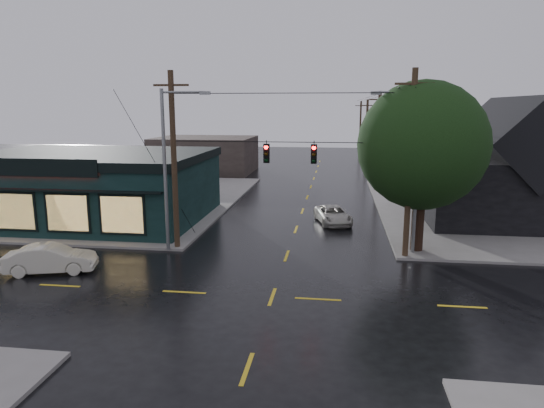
# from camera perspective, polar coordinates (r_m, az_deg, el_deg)

# --- Properties ---
(ground_plane) EXTENTS (160.00, 160.00, 0.00)m
(ground_plane) POSITION_cam_1_polar(r_m,az_deg,el_deg) (21.63, 0.03, -10.86)
(ground_plane) COLOR black
(sidewalk_nw) EXTENTS (28.00, 28.00, 0.15)m
(sidewalk_nw) POSITION_cam_1_polar(r_m,az_deg,el_deg) (46.56, -21.57, 0.54)
(sidewalk_nw) COLOR gray
(sidewalk_nw) RESTS_ON ground
(pizza_shop) EXTENTS (16.30, 12.34, 4.90)m
(pizza_shop) POSITION_cam_1_polar(r_m,az_deg,el_deg) (37.67, -20.38, 2.07)
(pizza_shop) COLOR black
(pizza_shop) RESTS_ON ground
(ne_building) EXTENTS (12.60, 11.60, 8.75)m
(ne_building) POSITION_cam_1_polar(r_m,az_deg,el_deg) (39.02, 26.19, 4.75)
(ne_building) COLOR black
(ne_building) RESTS_ON ground
(corner_tree) EXTENTS (7.10, 7.10, 9.51)m
(corner_tree) POSITION_cam_1_polar(r_m,az_deg,el_deg) (27.98, 17.28, 6.57)
(corner_tree) COLOR black
(corner_tree) RESTS_ON ground
(utility_pole_nw) EXTENTS (2.00, 0.32, 10.15)m
(utility_pole_nw) POSITION_cam_1_polar(r_m,az_deg,el_deg) (29.07, -11.06, -5.19)
(utility_pole_nw) COLOR #301F15
(utility_pole_nw) RESTS_ON ground
(utility_pole_ne) EXTENTS (2.00, 0.32, 10.15)m
(utility_pole_ne) POSITION_cam_1_polar(r_m,az_deg,el_deg) (27.85, 15.35, -6.14)
(utility_pole_ne) COLOR #301F15
(utility_pole_ne) RESTS_ON ground
(utility_pole_far_a) EXTENTS (2.00, 0.32, 9.65)m
(utility_pole_far_a) POSITION_cam_1_polar(r_m,az_deg,el_deg) (48.69, 12.12, 1.45)
(utility_pole_far_a) COLOR #301F15
(utility_pole_far_a) RESTS_ON ground
(utility_pole_far_b) EXTENTS (2.00, 0.32, 9.15)m
(utility_pole_far_b) POSITION_cam_1_polar(r_m,az_deg,el_deg) (68.44, 10.91, 4.31)
(utility_pole_far_b) COLOR #301F15
(utility_pole_far_b) RESTS_ON ground
(utility_pole_far_c) EXTENTS (2.00, 0.32, 9.15)m
(utility_pole_far_c) POSITION_cam_1_polar(r_m,az_deg,el_deg) (88.30, 10.23, 5.89)
(utility_pole_far_c) COLOR #301F15
(utility_pole_far_c) RESTS_ON ground
(span_signal_assembly) EXTENTS (13.00, 0.48, 1.23)m
(span_signal_assembly) POSITION_cam_1_polar(r_m,az_deg,el_deg) (26.58, 2.13, 6.00)
(span_signal_assembly) COLOR black
(span_signal_assembly) RESTS_ON ground
(streetlight_nw) EXTENTS (5.40, 0.30, 9.15)m
(streetlight_nw) POSITION_cam_1_polar(r_m,az_deg,el_deg) (28.54, -12.08, -5.55)
(streetlight_nw) COLOR gray
(streetlight_nw) RESTS_ON ground
(streetlight_ne) EXTENTS (5.40, 0.30, 9.15)m
(streetlight_ne) POSITION_cam_1_polar(r_m,az_deg,el_deg) (28.58, 16.17, -5.73)
(streetlight_ne) COLOR gray
(streetlight_ne) RESTS_ON ground
(bg_building_west) EXTENTS (12.00, 10.00, 4.40)m
(bg_building_west) POSITION_cam_1_polar(r_m,az_deg,el_deg) (62.41, -7.85, 5.77)
(bg_building_west) COLOR #312623
(bg_building_west) RESTS_ON ground
(bg_building_east) EXTENTS (14.00, 12.00, 5.60)m
(bg_building_east) POSITION_cam_1_polar(r_m,az_deg,el_deg) (66.41, 19.39, 6.09)
(bg_building_east) COLOR #27272C
(bg_building_east) RESTS_ON ground
(sedan_cream) EXTENTS (4.59, 2.70, 1.43)m
(sedan_cream) POSITION_cam_1_polar(r_m,az_deg,el_deg) (26.78, -24.61, -5.89)
(sedan_cream) COLOR beige
(sedan_cream) RESTS_ON ground
(suv_silver) EXTENTS (3.09, 4.78, 1.23)m
(suv_silver) POSITION_cam_1_polar(r_m,az_deg,el_deg) (34.81, 7.20, -1.28)
(suv_silver) COLOR #B7B3A9
(suv_silver) RESTS_ON ground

